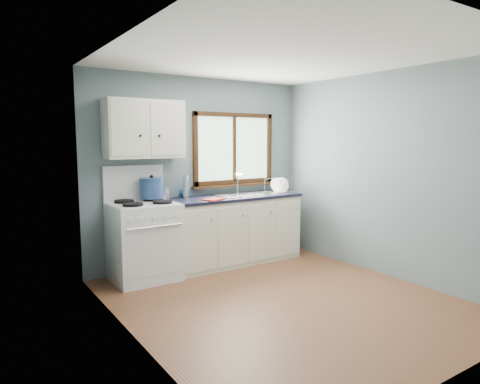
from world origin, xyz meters
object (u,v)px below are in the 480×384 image
skillet (151,196)px  gas_range (144,239)px  thermos (185,187)px  dish_rack (280,188)px  sink (245,199)px  utensil_crock (165,193)px  stockpot (152,188)px  base_cabinets (234,233)px

skillet → gas_range: bearing=-152.2°
thermos → dish_rack: bearing=-7.1°
sink → dish_rack: 0.63m
sink → utensil_crock: utensil_crock is taller
stockpot → utensil_crock: bearing=20.2°
base_cabinets → thermos: size_ratio=6.32×
utensil_crock → thermos: (0.29, -0.00, 0.07)m
base_cabinets → sink: bearing=-0.1°
stockpot → utensil_crock: utensil_crock is taller
gas_range → skillet: (0.16, 0.14, 0.49)m
gas_range → skillet: 0.54m
skillet → stockpot: stockpot is taller
stockpot → dish_rack: bearing=-3.1°
utensil_crock → dish_rack: size_ratio=0.86×
gas_range → utensil_crock: (0.36, 0.20, 0.51)m
skillet → thermos: size_ratio=1.23×
utensil_crock → sink: bearing=-9.2°
thermos → base_cabinets: bearing=-15.7°
skillet → stockpot: (0.00, -0.02, 0.11)m
dish_rack → thermos: bearing=160.6°
sink → thermos: (-0.83, 0.18, 0.21)m
gas_range → sink: gas_range is taller
stockpot → thermos: stockpot is taller
dish_rack → gas_range: bearing=168.2°
sink → stockpot: stockpot is taller
utensil_crock → thermos: utensil_crock is taller
gas_range → stockpot: (0.17, 0.13, 0.59)m
stockpot → dish_rack: 1.94m
gas_range → sink: (1.49, 0.02, 0.37)m
utensil_crock → thermos: bearing=-0.2°
base_cabinets → stockpot: bearing=174.6°
utensil_crock → base_cabinets: bearing=-10.9°
sink → gas_range: bearing=-179.3°
stockpot → utensil_crock: (0.20, 0.07, -0.09)m
gas_range → thermos: (0.66, 0.20, 0.57)m
base_cabinets → sink: (0.18, -0.00, 0.45)m
dish_rack → skillet: bearing=164.0°
gas_range → dish_rack: bearing=0.6°
skillet → stockpot: 0.11m
gas_range → thermos: size_ratio=4.64×
skillet → utensil_crock: size_ratio=0.93×
base_cabinets → utensil_crock: 1.12m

